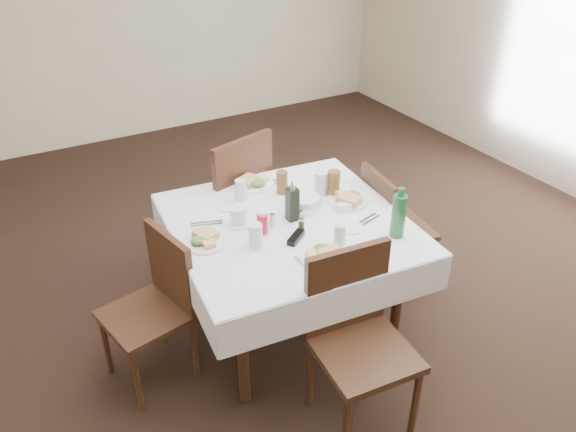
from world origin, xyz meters
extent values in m
plane|color=black|center=(0.00, 0.00, 0.00)|extent=(7.00, 7.00, 0.00)
cube|color=#BCAF90|center=(0.00, 3.50, 1.40)|extent=(6.00, 0.04, 2.80)
cylinder|color=black|center=(-0.59, -0.49, 0.36)|extent=(0.06, 0.06, 0.72)
cylinder|color=black|center=(-0.50, 0.46, 0.36)|extent=(0.06, 0.06, 0.72)
cylinder|color=black|center=(0.36, -0.58, 0.36)|extent=(0.06, 0.06, 0.72)
cylinder|color=black|center=(0.45, 0.37, 0.36)|extent=(0.06, 0.06, 0.72)
cube|color=black|center=(-0.07, -0.06, 0.73)|extent=(1.29, 1.29, 0.03)
cube|color=silver|center=(-0.07, -0.06, 0.76)|extent=(1.42, 1.42, 0.01)
cube|color=silver|center=(-0.01, 0.59, 0.65)|extent=(1.31, 0.13, 0.22)
cube|color=silver|center=(-0.13, -0.71, 0.65)|extent=(1.31, 0.13, 0.22)
cube|color=silver|center=(0.58, -0.12, 0.65)|extent=(0.13, 1.31, 0.22)
cube|color=silver|center=(-0.72, 0.00, 0.65)|extent=(0.13, 1.31, 0.22)
cube|color=black|center=(-0.13, 0.78, 0.50)|extent=(0.61, 0.61, 0.04)
cube|color=black|center=(-0.06, 0.57, 0.77)|extent=(0.48, 0.19, 0.54)
cylinder|color=black|center=(0.02, 1.05, 0.25)|extent=(0.04, 0.04, 0.50)
cylinder|color=black|center=(0.14, 0.64, 0.25)|extent=(0.04, 0.04, 0.50)
cylinder|color=black|center=(-0.39, 0.92, 0.25)|extent=(0.04, 0.04, 0.50)
cylinder|color=black|center=(-0.27, 0.52, 0.25)|extent=(0.04, 0.04, 0.50)
cube|color=black|center=(-0.11, -0.90, 0.46)|extent=(0.49, 0.49, 0.04)
cube|color=black|center=(-0.10, -0.69, 0.71)|extent=(0.46, 0.08, 0.50)
cylinder|color=black|center=(-0.32, -1.08, 0.23)|extent=(0.04, 0.04, 0.46)
cylinder|color=black|center=(-0.29, -0.69, 0.23)|extent=(0.04, 0.04, 0.46)
cylinder|color=black|center=(0.07, -1.11, 0.23)|extent=(0.04, 0.04, 0.46)
cylinder|color=black|center=(0.10, -0.72, 0.23)|extent=(0.04, 0.04, 0.46)
cube|color=black|center=(0.80, -0.03, 0.42)|extent=(0.46, 0.46, 0.04)
cube|color=black|center=(0.62, 0.00, 0.65)|extent=(0.09, 0.41, 0.45)
cylinder|color=black|center=(0.95, -0.23, 0.21)|extent=(0.03, 0.03, 0.42)
cylinder|color=black|center=(0.60, -0.18, 0.21)|extent=(0.03, 0.03, 0.42)
cylinder|color=black|center=(1.00, 0.13, 0.21)|extent=(0.03, 0.03, 0.42)
cylinder|color=black|center=(0.65, 0.18, 0.21)|extent=(0.03, 0.03, 0.42)
cube|color=black|center=(-0.97, -0.06, 0.43)|extent=(0.49, 0.49, 0.04)
cube|color=black|center=(-0.78, -0.02, 0.65)|extent=(0.12, 0.41, 0.45)
cylinder|color=black|center=(-1.18, 0.08, 0.21)|extent=(0.03, 0.03, 0.43)
cylinder|color=black|center=(-0.83, 0.16, 0.21)|extent=(0.03, 0.03, 0.43)
cylinder|color=black|center=(-1.10, -0.27, 0.21)|extent=(0.03, 0.03, 0.43)
cylinder|color=black|center=(-0.75, -0.19, 0.21)|extent=(0.03, 0.03, 0.43)
cylinder|color=white|center=(-0.04, 0.45, 0.77)|extent=(0.26, 0.26, 0.01)
cube|color=#BE8A48|center=(-0.08, 0.46, 0.80)|extent=(0.17, 0.15, 0.04)
cube|color=#F1C565|center=(0.01, 0.45, 0.79)|extent=(0.09, 0.08, 0.03)
ellipsoid|color=#2B6E17|center=(-0.03, 0.40, 0.80)|extent=(0.09, 0.09, 0.04)
cylinder|color=white|center=(-0.09, -0.47, 0.77)|extent=(0.25, 0.25, 0.01)
cube|color=#BE8A48|center=(-0.06, -0.50, 0.80)|extent=(0.14, 0.11, 0.04)
cube|color=#F1C565|center=(-0.14, -0.46, 0.79)|extent=(0.10, 0.09, 0.03)
ellipsoid|color=#2B6E17|center=(-0.08, -0.43, 0.80)|extent=(0.09, 0.08, 0.04)
cylinder|color=white|center=(0.36, -0.03, 0.77)|extent=(0.25, 0.25, 0.01)
cube|color=#BE8A48|center=(0.35, -0.07, 0.80)|extent=(0.15, 0.16, 0.04)
cube|color=#F1C565|center=(0.36, 0.02, 0.79)|extent=(0.07, 0.09, 0.03)
ellipsoid|color=#2B6E17|center=(0.40, -0.03, 0.80)|extent=(0.09, 0.08, 0.04)
cylinder|color=white|center=(-0.58, -0.03, 0.77)|extent=(0.24, 0.24, 0.01)
cube|color=#BE8A48|center=(-0.56, 0.00, 0.79)|extent=(0.13, 0.15, 0.04)
cube|color=#F1C565|center=(-0.58, -0.08, 0.79)|extent=(0.06, 0.08, 0.03)
ellipsoid|color=#2B6E17|center=(-0.62, -0.03, 0.79)|extent=(0.09, 0.08, 0.04)
cylinder|color=white|center=(-0.31, 0.26, 0.77)|extent=(0.14, 0.14, 0.01)
cylinder|color=white|center=(0.20, -0.30, 0.77)|extent=(0.14, 0.14, 0.01)
cylinder|color=silver|center=(-0.20, 0.31, 0.83)|extent=(0.07, 0.07, 0.13)
cylinder|color=silver|center=(0.06, -0.39, 0.82)|extent=(0.06, 0.06, 0.12)
cylinder|color=silver|center=(0.27, 0.14, 0.84)|extent=(0.08, 0.08, 0.15)
cylinder|color=silver|center=(-0.35, -0.19, 0.83)|extent=(0.07, 0.07, 0.14)
cylinder|color=brown|center=(0.07, 0.27, 0.84)|extent=(0.07, 0.07, 0.15)
cylinder|color=brown|center=(0.33, 0.09, 0.84)|extent=(0.08, 0.08, 0.16)
cylinder|color=silver|center=(0.09, 0.05, 0.78)|extent=(0.22, 0.22, 0.04)
cylinder|color=silver|center=(0.09, 0.05, 0.81)|extent=(0.20, 0.20, 0.04)
cube|color=black|center=(-0.04, -0.05, 0.86)|extent=(0.06, 0.06, 0.20)
cone|color=silver|center=(-0.04, -0.05, 0.99)|extent=(0.03, 0.03, 0.06)
cube|color=#246638|center=(-0.02, -0.02, 0.84)|extent=(0.05, 0.05, 0.16)
cone|color=silver|center=(-0.02, -0.02, 0.95)|extent=(0.03, 0.03, 0.05)
cylinder|color=#B51C2F|center=(-0.25, -0.09, 0.82)|extent=(0.06, 0.06, 0.11)
cylinder|color=white|center=(-0.25, -0.09, 0.89)|extent=(0.05, 0.05, 0.02)
cylinder|color=white|center=(-0.17, -0.05, 0.79)|extent=(0.03, 0.03, 0.07)
cylinder|color=silver|center=(-0.17, -0.05, 0.83)|extent=(0.03, 0.03, 0.01)
cylinder|color=#402C1C|center=(-0.05, -0.17, 0.79)|extent=(0.03, 0.03, 0.06)
cylinder|color=silver|center=(-0.05, -0.17, 0.83)|extent=(0.03, 0.03, 0.01)
cylinder|color=white|center=(-0.33, 0.06, 0.77)|extent=(0.15, 0.15, 0.01)
cylinder|color=white|center=(-0.33, 0.06, 0.82)|extent=(0.09, 0.09, 0.10)
cylinder|color=black|center=(-0.33, 0.06, 0.86)|extent=(0.08, 0.08, 0.01)
torus|color=white|center=(-0.28, 0.09, 0.82)|extent=(0.06, 0.04, 0.06)
cube|color=black|center=(-0.13, -0.24, 0.78)|extent=(0.14, 0.12, 0.03)
cylinder|color=#246638|center=(0.38, -0.48, 0.89)|extent=(0.08, 0.08, 0.25)
cylinder|color=#246638|center=(0.38, -0.48, 1.04)|extent=(0.04, 0.04, 0.05)
cube|color=white|center=(0.28, -0.11, 0.78)|extent=(0.10, 0.07, 0.04)
cube|color=pink|center=(0.28, -0.11, 0.79)|extent=(0.07, 0.05, 0.02)
cube|color=silver|center=(0.10, 0.35, 0.77)|extent=(0.07, 0.19, 0.01)
cube|color=silver|center=(0.12, 0.36, 0.77)|extent=(0.07, 0.19, 0.01)
cube|color=silver|center=(-0.19, -0.47, 0.77)|extent=(0.02, 0.16, 0.01)
cube|color=silver|center=(-0.22, -0.47, 0.77)|extent=(0.02, 0.16, 0.01)
cube|color=silver|center=(0.33, -0.29, 0.77)|extent=(0.19, 0.07, 0.01)
cube|color=silver|center=(0.33, -0.26, 0.77)|extent=(0.19, 0.07, 0.01)
cube|color=silver|center=(-0.49, 0.16, 0.77)|extent=(0.18, 0.07, 0.01)
cube|color=silver|center=(-0.50, 0.13, 0.77)|extent=(0.18, 0.07, 0.01)
camera|label=1|loc=(-1.43, -2.47, 2.47)|focal=35.00mm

